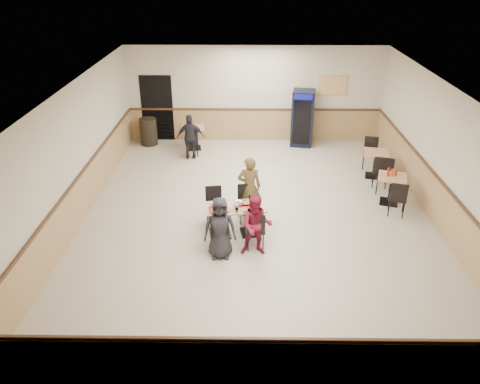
{
  "coord_description": "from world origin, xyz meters",
  "views": [
    {
      "loc": [
        -0.27,
        -9.43,
        5.42
      ],
      "look_at": [
        -0.39,
        -0.5,
        0.87
      ],
      "focal_mm": 35.0,
      "sensor_mm": 36.0,
      "label": 1
    }
  ],
  "objects_px": {
    "lone_diner": "(190,137)",
    "pepsi_cooler": "(302,118)",
    "side_table_near": "(391,186)",
    "back_table": "(194,134)",
    "diner_woman_left": "(220,228)",
    "diner_woman_right": "(257,226)",
    "diner_man_opposite": "(249,187)",
    "main_table": "(236,216)",
    "side_table_far": "(375,160)",
    "trash_bin": "(149,132)"
  },
  "relations": [
    {
      "from": "trash_bin",
      "to": "back_table",
      "type": "bearing_deg",
      "value": -13.46
    },
    {
      "from": "diner_man_opposite",
      "to": "lone_diner",
      "type": "xyz_separation_m",
      "value": [
        -1.7,
        3.39,
        -0.06
      ]
    },
    {
      "from": "side_table_near",
      "to": "back_table",
      "type": "bearing_deg",
      "value": 145.53
    },
    {
      "from": "side_table_far",
      "to": "pepsi_cooler",
      "type": "distance_m",
      "value": 2.98
    },
    {
      "from": "lone_diner",
      "to": "side_table_near",
      "type": "distance_m",
      "value": 5.8
    },
    {
      "from": "pepsi_cooler",
      "to": "main_table",
      "type": "bearing_deg",
      "value": -100.08
    },
    {
      "from": "side_table_near",
      "to": "trash_bin",
      "type": "bearing_deg",
      "value": 149.58
    },
    {
      "from": "diner_woman_left",
      "to": "trash_bin",
      "type": "relative_size",
      "value": 1.54
    },
    {
      "from": "main_table",
      "to": "diner_woman_left",
      "type": "xyz_separation_m",
      "value": [
        -0.29,
        -0.82,
        0.2
      ]
    },
    {
      "from": "diner_man_opposite",
      "to": "back_table",
      "type": "bearing_deg",
      "value": -69.86
    },
    {
      "from": "diner_woman_left",
      "to": "trash_bin",
      "type": "bearing_deg",
      "value": 109.53
    },
    {
      "from": "side_table_near",
      "to": "lone_diner",
      "type": "bearing_deg",
      "value": 151.99
    },
    {
      "from": "diner_woman_left",
      "to": "diner_woman_right",
      "type": "height_order",
      "value": "diner_woman_left"
    },
    {
      "from": "side_table_far",
      "to": "main_table",
      "type": "bearing_deg",
      "value": -140.88
    },
    {
      "from": "diner_man_opposite",
      "to": "back_table",
      "type": "xyz_separation_m",
      "value": [
        -1.7,
        4.18,
        -0.27
      ]
    },
    {
      "from": "main_table",
      "to": "pepsi_cooler",
      "type": "xyz_separation_m",
      "value": [
        1.97,
        5.39,
        0.42
      ]
    },
    {
      "from": "diner_woman_right",
      "to": "side_table_near",
      "type": "bearing_deg",
      "value": 34.27
    },
    {
      "from": "diner_woman_left",
      "to": "pepsi_cooler",
      "type": "xyz_separation_m",
      "value": [
        2.26,
        6.22,
        0.22
      ]
    },
    {
      "from": "diner_woman_left",
      "to": "side_table_near",
      "type": "height_order",
      "value": "diner_woman_left"
    },
    {
      "from": "trash_bin",
      "to": "lone_diner",
      "type": "bearing_deg",
      "value": -37.97
    },
    {
      "from": "side_table_far",
      "to": "pepsi_cooler",
      "type": "xyz_separation_m",
      "value": [
        -1.73,
        2.39,
        0.4
      ]
    },
    {
      "from": "side_table_near",
      "to": "pepsi_cooler",
      "type": "xyz_separation_m",
      "value": [
        -1.74,
        3.91,
        0.41
      ]
    },
    {
      "from": "lone_diner",
      "to": "trash_bin",
      "type": "xyz_separation_m",
      "value": [
        -1.46,
        1.14,
        -0.25
      ]
    },
    {
      "from": "diner_woman_left",
      "to": "side_table_far",
      "type": "distance_m",
      "value": 5.53
    },
    {
      "from": "lone_diner",
      "to": "diner_woman_left",
      "type": "bearing_deg",
      "value": 95.32
    },
    {
      "from": "diner_woman_left",
      "to": "diner_man_opposite",
      "type": "height_order",
      "value": "diner_man_opposite"
    },
    {
      "from": "side_table_near",
      "to": "diner_man_opposite",
      "type": "bearing_deg",
      "value": -168.99
    },
    {
      "from": "diner_woman_left",
      "to": "lone_diner",
      "type": "bearing_deg",
      "value": 99.38
    },
    {
      "from": "side_table_near",
      "to": "trash_bin",
      "type": "relative_size",
      "value": 0.97
    },
    {
      "from": "diner_man_opposite",
      "to": "lone_diner",
      "type": "bearing_deg",
      "value": -65.34
    },
    {
      "from": "lone_diner",
      "to": "diner_man_opposite",
      "type": "bearing_deg",
      "value": 109.43
    },
    {
      "from": "diner_woman_right",
      "to": "diner_man_opposite",
      "type": "distance_m",
      "value": 1.55
    },
    {
      "from": "lone_diner",
      "to": "pepsi_cooler",
      "type": "xyz_separation_m",
      "value": [
        3.38,
        1.18,
        0.2
      ]
    },
    {
      "from": "diner_woman_left",
      "to": "diner_woman_right",
      "type": "distance_m",
      "value": 0.73
    },
    {
      "from": "side_table_far",
      "to": "back_table",
      "type": "distance_m",
      "value": 5.48
    },
    {
      "from": "lone_diner",
      "to": "side_table_far",
      "type": "distance_m",
      "value": 5.25
    },
    {
      "from": "back_table",
      "to": "pepsi_cooler",
      "type": "relative_size",
      "value": 0.42
    },
    {
      "from": "diner_woman_right",
      "to": "pepsi_cooler",
      "type": "relative_size",
      "value": 0.75
    },
    {
      "from": "main_table",
      "to": "side_table_far",
      "type": "bearing_deg",
      "value": 30.61
    },
    {
      "from": "pepsi_cooler",
      "to": "trash_bin",
      "type": "xyz_separation_m",
      "value": [
        -4.84,
        -0.04,
        -0.45
      ]
    },
    {
      "from": "side_table_near",
      "to": "side_table_far",
      "type": "bearing_deg",
      "value": 90.46
    },
    {
      "from": "diner_man_opposite",
      "to": "side_table_far",
      "type": "bearing_deg",
      "value": -149.36
    },
    {
      "from": "main_table",
      "to": "side_table_far",
      "type": "xyz_separation_m",
      "value": [
        3.69,
        3.0,
        0.02
      ]
    },
    {
      "from": "main_table",
      "to": "back_table",
      "type": "bearing_deg",
      "value": 97.23
    },
    {
      "from": "lone_diner",
      "to": "side_table_far",
      "type": "relative_size",
      "value": 1.67
    },
    {
      "from": "main_table",
      "to": "diner_woman_right",
      "type": "xyz_separation_m",
      "value": [
        0.43,
        -0.72,
        0.2
      ]
    },
    {
      "from": "diner_woman_right",
      "to": "lone_diner",
      "type": "bearing_deg",
      "value": 110.8
    },
    {
      "from": "side_table_near",
      "to": "back_table",
      "type": "height_order",
      "value": "side_table_near"
    },
    {
      "from": "diner_man_opposite",
      "to": "pepsi_cooler",
      "type": "height_order",
      "value": "pepsi_cooler"
    },
    {
      "from": "diner_woman_right",
      "to": "back_table",
      "type": "height_order",
      "value": "diner_woman_right"
    }
  ]
}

